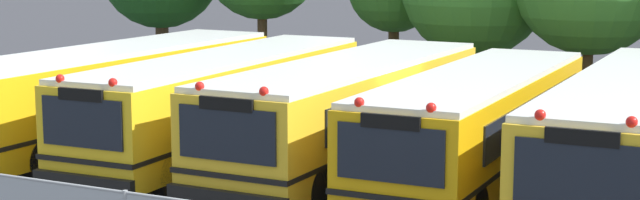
{
  "coord_description": "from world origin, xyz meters",
  "views": [
    {
      "loc": [
        7.78,
        -20.2,
        5.23
      ],
      "look_at": [
        -2.34,
        0.0,
        1.6
      ],
      "focal_mm": 54.67,
      "sensor_mm": 36.0,
      "label": 1
    }
  ],
  "objects_px": {
    "school_bus_0": "(118,91)",
    "school_bus_4": "(635,133)",
    "school_bus_2": "(350,110)",
    "school_bus_1": "(225,100)",
    "school_bus_3": "(478,125)"
  },
  "relations": [
    {
      "from": "school_bus_2",
      "to": "school_bus_1",
      "type": "bearing_deg",
      "value": 0.61
    },
    {
      "from": "school_bus_0",
      "to": "school_bus_3",
      "type": "height_order",
      "value": "school_bus_0"
    },
    {
      "from": "school_bus_0",
      "to": "school_bus_3",
      "type": "relative_size",
      "value": 1.08
    },
    {
      "from": "school_bus_3",
      "to": "school_bus_4",
      "type": "bearing_deg",
      "value": -175.5
    },
    {
      "from": "school_bus_2",
      "to": "school_bus_3",
      "type": "relative_size",
      "value": 1.05
    },
    {
      "from": "school_bus_2",
      "to": "school_bus_4",
      "type": "height_order",
      "value": "school_bus_4"
    },
    {
      "from": "school_bus_1",
      "to": "school_bus_2",
      "type": "xyz_separation_m",
      "value": [
        3.4,
        0.01,
        0.01
      ]
    },
    {
      "from": "school_bus_0",
      "to": "school_bus_2",
      "type": "relative_size",
      "value": 1.03
    },
    {
      "from": "school_bus_0",
      "to": "school_bus_4",
      "type": "distance_m",
      "value": 13.04
    },
    {
      "from": "school_bus_2",
      "to": "school_bus_4",
      "type": "bearing_deg",
      "value": -179.76
    },
    {
      "from": "school_bus_3",
      "to": "school_bus_1",
      "type": "bearing_deg",
      "value": -3.23
    },
    {
      "from": "school_bus_0",
      "to": "school_bus_4",
      "type": "relative_size",
      "value": 0.96
    },
    {
      "from": "school_bus_3",
      "to": "school_bus_4",
      "type": "xyz_separation_m",
      "value": [
        3.22,
        0.29,
        0.04
      ]
    },
    {
      "from": "school_bus_3",
      "to": "school_bus_4",
      "type": "distance_m",
      "value": 3.23
    },
    {
      "from": "school_bus_0",
      "to": "school_bus_4",
      "type": "bearing_deg",
      "value": -178.72
    }
  ]
}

